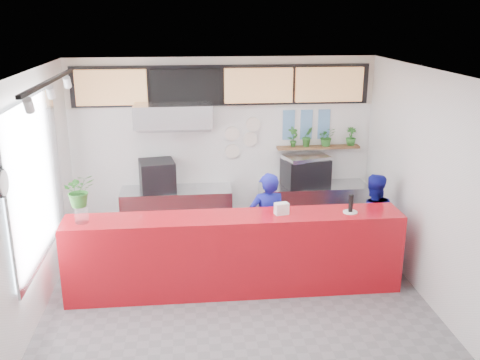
% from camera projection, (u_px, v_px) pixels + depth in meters
% --- Properties ---
extents(floor, '(5.00, 5.00, 0.00)m').
position_uv_depth(floor, '(238.00, 305.00, 7.02)').
color(floor, slate).
rests_on(floor, ground).
extents(ceiling, '(5.00, 5.00, 0.00)m').
position_uv_depth(ceiling, '(238.00, 74.00, 6.12)').
color(ceiling, silver).
extents(wall_back, '(5.00, 0.00, 5.00)m').
position_uv_depth(wall_back, '(223.00, 148.00, 8.94)').
color(wall_back, white).
rests_on(wall_back, ground).
extents(wall_left, '(0.00, 5.00, 5.00)m').
position_uv_depth(wall_left, '(28.00, 204.00, 6.32)').
color(wall_left, white).
rests_on(wall_left, ground).
extents(wall_right, '(0.00, 5.00, 5.00)m').
position_uv_depth(wall_right, '(433.00, 191.00, 6.81)').
color(wall_right, white).
rests_on(wall_right, ground).
extents(service_counter, '(4.50, 0.60, 1.10)m').
position_uv_depth(service_counter, '(235.00, 254.00, 7.23)').
color(service_counter, '#B40C16').
rests_on(service_counter, ground).
extents(cream_band, '(5.00, 0.02, 0.80)m').
position_uv_depth(cream_band, '(223.00, 82.00, 8.60)').
color(cream_band, beige).
rests_on(cream_band, wall_back).
extents(prep_bench, '(1.80, 0.60, 0.90)m').
position_uv_depth(prep_bench, '(177.00, 215.00, 8.89)').
color(prep_bench, '#B2B5BA').
rests_on(prep_bench, ground).
extents(panini_oven, '(0.63, 0.63, 0.49)m').
position_uv_depth(panini_oven, '(157.00, 176.00, 8.65)').
color(panini_oven, black).
rests_on(panini_oven, prep_bench).
extents(extraction_hood, '(1.20, 0.70, 0.35)m').
position_uv_depth(extraction_hood, '(173.00, 114.00, 8.33)').
color(extraction_hood, '#B2B5BA').
rests_on(extraction_hood, ceiling).
extents(hood_lip, '(1.20, 0.69, 0.31)m').
position_uv_depth(hood_lip, '(174.00, 127.00, 8.39)').
color(hood_lip, '#B2B5BA').
rests_on(hood_lip, ceiling).
extents(right_bench, '(1.80, 0.60, 0.90)m').
position_uv_depth(right_bench, '(313.00, 210.00, 9.11)').
color(right_bench, '#B2B5BA').
rests_on(right_bench, ground).
extents(espresso_machine, '(0.80, 0.64, 0.46)m').
position_uv_depth(espresso_machine, '(305.00, 172.00, 8.90)').
color(espresso_machine, black).
rests_on(espresso_machine, right_bench).
extents(espresso_tray, '(0.82, 0.66, 0.07)m').
position_uv_depth(espresso_tray, '(306.00, 157.00, 8.82)').
color(espresso_tray, '#BABCC2').
rests_on(espresso_tray, espresso_machine).
extents(herb_shelf, '(1.40, 0.18, 0.04)m').
position_uv_depth(herb_shelf, '(318.00, 147.00, 9.00)').
color(herb_shelf, brown).
rests_on(herb_shelf, wall_back).
extents(menu_board_far_left, '(1.10, 0.10, 0.55)m').
position_uv_depth(menu_board_far_left, '(111.00, 87.00, 8.34)').
color(menu_board_far_left, tan).
rests_on(menu_board_far_left, wall_back).
extents(menu_board_mid_left, '(1.10, 0.10, 0.55)m').
position_uv_depth(menu_board_mid_left, '(186.00, 86.00, 8.45)').
color(menu_board_mid_left, black).
rests_on(menu_board_mid_left, wall_back).
extents(menu_board_mid_right, '(1.10, 0.10, 0.55)m').
position_uv_depth(menu_board_mid_right, '(258.00, 86.00, 8.56)').
color(menu_board_mid_right, tan).
rests_on(menu_board_mid_right, wall_back).
extents(menu_board_far_right, '(1.10, 0.10, 0.55)m').
position_uv_depth(menu_board_far_right, '(329.00, 85.00, 8.68)').
color(menu_board_far_right, tan).
rests_on(menu_board_far_right, wall_back).
extents(soffit, '(4.80, 0.04, 0.65)m').
position_uv_depth(soffit, '(223.00, 85.00, 8.59)').
color(soffit, black).
rests_on(soffit, wall_back).
extents(window_pane, '(0.04, 2.20, 1.90)m').
position_uv_depth(window_pane, '(35.00, 181.00, 6.55)').
color(window_pane, silver).
rests_on(window_pane, wall_left).
extents(window_frame, '(0.03, 2.30, 2.00)m').
position_uv_depth(window_frame, '(37.00, 181.00, 6.55)').
color(window_frame, '#B2B5BA').
rests_on(window_frame, wall_left).
extents(wall_clock_rim, '(0.05, 0.30, 0.30)m').
position_uv_depth(wall_clock_rim, '(0.00, 183.00, 5.31)').
color(wall_clock_rim, black).
rests_on(wall_clock_rim, wall_left).
extents(wall_clock_face, '(0.02, 0.26, 0.26)m').
position_uv_depth(wall_clock_face, '(4.00, 183.00, 5.31)').
color(wall_clock_face, white).
rests_on(wall_clock_face, wall_left).
extents(track_rail, '(0.05, 2.40, 0.04)m').
position_uv_depth(track_rail, '(50.00, 81.00, 5.93)').
color(track_rail, black).
rests_on(track_rail, ceiling).
extents(dec_plate_a, '(0.24, 0.03, 0.24)m').
position_uv_depth(dec_plate_a, '(232.00, 134.00, 8.85)').
color(dec_plate_a, silver).
rests_on(dec_plate_a, wall_back).
extents(dec_plate_b, '(0.24, 0.03, 0.24)m').
position_uv_depth(dec_plate_b, '(250.00, 139.00, 8.91)').
color(dec_plate_b, silver).
rests_on(dec_plate_b, wall_back).
extents(dec_plate_c, '(0.24, 0.03, 0.24)m').
position_uv_depth(dec_plate_c, '(232.00, 151.00, 8.94)').
color(dec_plate_c, silver).
rests_on(dec_plate_c, wall_back).
extents(dec_plate_d, '(0.24, 0.03, 0.24)m').
position_uv_depth(dec_plate_d, '(253.00, 124.00, 8.84)').
color(dec_plate_d, silver).
rests_on(dec_plate_d, wall_back).
extents(photo_frame_a, '(0.20, 0.02, 0.25)m').
position_uv_depth(photo_frame_a, '(289.00, 118.00, 8.88)').
color(photo_frame_a, '#598CBF').
rests_on(photo_frame_a, wall_back).
extents(photo_frame_b, '(0.20, 0.02, 0.25)m').
position_uv_depth(photo_frame_b, '(307.00, 117.00, 8.91)').
color(photo_frame_b, '#598CBF').
rests_on(photo_frame_b, wall_back).
extents(photo_frame_c, '(0.20, 0.02, 0.25)m').
position_uv_depth(photo_frame_c, '(324.00, 117.00, 8.93)').
color(photo_frame_c, '#598CBF').
rests_on(photo_frame_c, wall_back).
extents(photo_frame_d, '(0.20, 0.02, 0.25)m').
position_uv_depth(photo_frame_d, '(288.00, 132.00, 8.95)').
color(photo_frame_d, '#598CBF').
rests_on(photo_frame_d, wall_back).
extents(photo_frame_e, '(0.20, 0.02, 0.25)m').
position_uv_depth(photo_frame_e, '(306.00, 132.00, 8.98)').
color(photo_frame_e, '#598CBF').
rests_on(photo_frame_e, wall_back).
extents(photo_frame_f, '(0.20, 0.02, 0.25)m').
position_uv_depth(photo_frame_f, '(323.00, 132.00, 9.01)').
color(photo_frame_f, '#598CBF').
rests_on(photo_frame_f, wall_back).
extents(staff_center, '(0.58, 0.41, 1.50)m').
position_uv_depth(staff_center, '(267.00, 222.00, 7.77)').
color(staff_center, '#151892').
rests_on(staff_center, ground).
extents(staff_right, '(0.77, 0.64, 1.43)m').
position_uv_depth(staff_right, '(372.00, 220.00, 7.95)').
color(staff_right, '#151892').
rests_on(staff_right, ground).
extents(herb_a, '(0.21, 0.18, 0.34)m').
position_uv_depth(herb_a, '(293.00, 137.00, 8.90)').
color(herb_a, '#2B6A25').
rests_on(herb_a, herb_shelf).
extents(herb_b, '(0.22, 0.20, 0.34)m').
position_uv_depth(herb_b, '(307.00, 137.00, 8.92)').
color(herb_b, '#2B6A25').
rests_on(herb_b, herb_shelf).
extents(herb_c, '(0.29, 0.26, 0.32)m').
position_uv_depth(herb_c, '(327.00, 137.00, 8.96)').
color(herb_c, '#2B6A25').
rests_on(herb_c, herb_shelf).
extents(herb_d, '(0.18, 0.16, 0.31)m').
position_uv_depth(herb_d, '(351.00, 136.00, 9.00)').
color(herb_d, '#2B6A25').
rests_on(herb_d, herb_shelf).
extents(glass_vase, '(0.22, 0.22, 0.21)m').
position_uv_depth(glass_vase, '(81.00, 215.00, 6.81)').
color(glass_vase, white).
rests_on(glass_vase, service_counter).
extents(basil_vase, '(0.48, 0.46, 0.43)m').
position_uv_depth(basil_vase, '(79.00, 190.00, 6.72)').
color(basil_vase, '#2B6A25').
rests_on(basil_vase, glass_vase).
extents(napkin_holder, '(0.20, 0.15, 0.16)m').
position_uv_depth(napkin_holder, '(282.00, 209.00, 7.10)').
color(napkin_holder, white).
rests_on(napkin_holder, service_counter).
extents(white_plate, '(0.24, 0.24, 0.01)m').
position_uv_depth(white_plate, '(350.00, 212.00, 7.18)').
color(white_plate, white).
rests_on(white_plate, service_counter).
extents(pepper_mill, '(0.08, 0.08, 0.24)m').
position_uv_depth(pepper_mill, '(351.00, 203.00, 7.14)').
color(pepper_mill, black).
rests_on(pepper_mill, white_plate).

